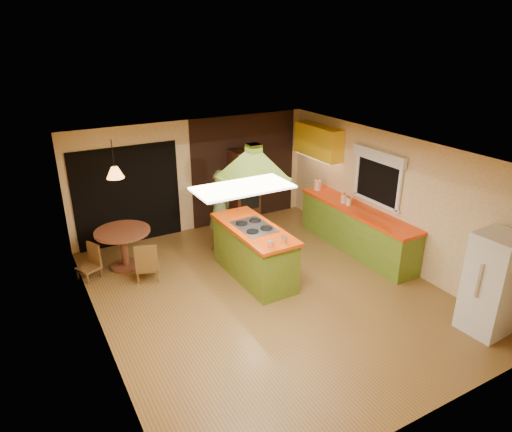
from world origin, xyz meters
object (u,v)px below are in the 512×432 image
refrigerator (493,284)px  wall_oven (244,188)px  kitchen_island (254,252)px  man (220,210)px  canister_large (317,185)px  dining_table (123,241)px

refrigerator → wall_oven: 5.58m
kitchen_island → wall_oven: 2.53m
man → wall_oven: 1.42m
kitchen_island → canister_large: 2.69m
man → wall_oven: bearing=-155.3°
refrigerator → dining_table: (-4.28, 4.65, -0.25)m
kitchen_island → man: bearing=91.4°
wall_oven → canister_large: 1.68m
wall_oven → kitchen_island: bearing=-112.3°
man → wall_oven: size_ratio=0.96×
kitchen_island → dining_table: (-1.99, 1.51, 0.04)m
dining_table → canister_large: 4.35m
dining_table → man: bearing=-4.8°
man → dining_table: bearing=-22.0°
refrigerator → canister_large: bearing=86.2°
kitchen_island → man: (-0.05, 1.35, 0.35)m
kitchen_island → dining_table: bearing=142.1°
kitchen_island → dining_table: size_ratio=1.94×
refrigerator → man: bearing=114.2°
canister_large → wall_oven: bearing=142.0°
man → canister_large: bearing=160.8°
kitchen_island → dining_table: 2.50m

